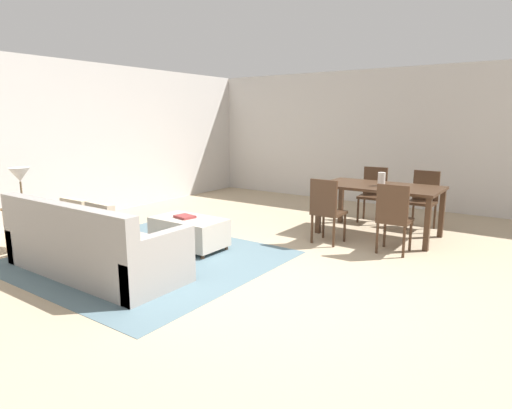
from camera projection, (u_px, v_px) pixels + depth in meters
name	position (u px, v px, depth m)	size (l,w,h in m)	color
ground_plane	(267.00, 284.00, 4.59)	(10.80, 10.80, 0.00)	tan
wall_back	(410.00, 139.00, 8.34)	(9.00, 0.12, 2.70)	beige
wall_left	(62.00, 142.00, 7.26)	(0.12, 11.00, 2.70)	beige
area_rug	(147.00, 259.00, 5.40)	(3.00, 2.80, 0.01)	slate
couch	(91.00, 248.00, 4.85)	(2.28, 0.88, 0.86)	gray
ottoman_table	(189.00, 231.00, 5.80)	(1.00, 0.57, 0.42)	#B7AD9E
side_table	(24.00, 217.00, 5.63)	(0.40, 0.40, 0.59)	olive
table_lamp	(20.00, 176.00, 5.53)	(0.26, 0.26, 0.53)	brown
dining_table	(380.00, 191.00, 6.39)	(1.72, 0.95, 0.76)	#422B1C
dining_chair_near_left	(326.00, 207.00, 5.97)	(0.41, 0.41, 0.92)	#422B1C
dining_chair_near_right	(394.00, 215.00, 5.51)	(0.42, 0.42, 0.92)	#422B1C
dining_chair_far_left	(373.00, 191.00, 7.33)	(0.43, 0.43, 0.92)	#422B1C
dining_chair_far_right	(424.00, 196.00, 6.82)	(0.41, 0.41, 0.92)	#422B1C
vase_centerpiece	(382.00, 179.00, 6.31)	(0.11, 0.11, 0.20)	silver
book_on_ottoman	(185.00, 217.00, 5.78)	(0.26, 0.20, 0.03)	maroon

